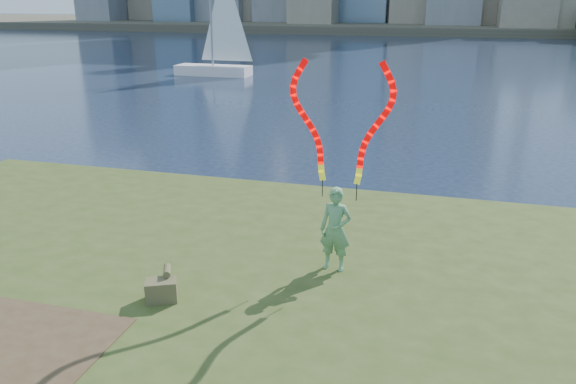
% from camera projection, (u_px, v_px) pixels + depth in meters
% --- Properties ---
extents(ground, '(320.00, 320.00, 0.00)m').
position_uv_depth(ground, '(220.00, 313.00, 9.89)').
color(ground, '#17233A').
rests_on(ground, ground).
extents(grassy_knoll, '(20.00, 18.00, 0.80)m').
position_uv_depth(grassy_knoll, '(157.00, 378.00, 7.68)').
color(grassy_knoll, '#39491A').
rests_on(grassy_knoll, ground).
extents(far_shore, '(320.00, 40.00, 1.20)m').
position_uv_depth(far_shore, '(428.00, 26.00, 96.19)').
color(far_shore, '#494435').
rests_on(far_shore, ground).
extents(woman_with_ribbons, '(1.99, 0.40, 3.88)m').
position_uv_depth(woman_with_ribbons, '(338.00, 190.00, 9.33)').
color(woman_with_ribbons, '#1A7A22').
rests_on(woman_with_ribbons, grassy_knoll).
extents(canvas_bag, '(0.57, 0.64, 0.45)m').
position_uv_depth(canvas_bag, '(162.00, 289.00, 8.71)').
color(canvas_bag, brown).
rests_on(canvas_bag, grassy_knoll).
extents(sailboat, '(5.68, 1.84, 8.60)m').
position_uv_depth(sailboat, '(216.00, 54.00, 39.29)').
color(sailboat, white).
rests_on(sailboat, ground).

